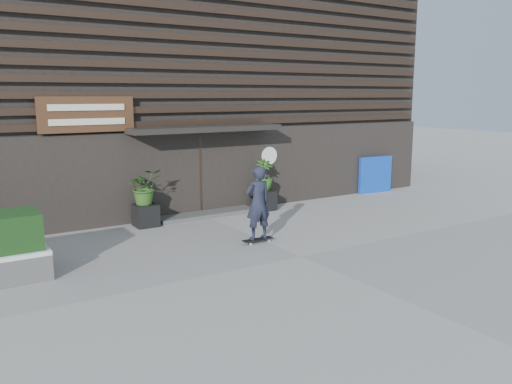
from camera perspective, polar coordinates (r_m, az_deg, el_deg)
ground at (r=11.53m, az=4.97°, el=-7.06°), size 80.00×80.00×0.00m
entrance_step at (r=15.29m, az=-5.52°, el=-2.42°), size 3.00×0.80×0.12m
planter_pot_left at (r=14.33m, az=-11.97°, el=-2.51°), size 0.60×0.60×0.60m
bamboo_left at (r=14.17m, az=-12.09°, el=0.56°), size 0.86×0.75×0.96m
planter_pot_right at (r=16.00m, az=0.87°, el=-0.91°), size 0.60×0.60×0.60m
bamboo_right at (r=15.87m, az=0.88°, el=1.85°), size 0.54×0.54×0.96m
blue_tarp at (r=19.31m, az=12.91°, el=1.87°), size 1.40×0.25×1.31m
building at (r=19.85m, az=-12.89°, el=11.76°), size 18.00×11.00×8.00m
skateboarder at (r=12.30m, az=0.21°, el=-1.24°), size 0.78×0.44×1.85m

